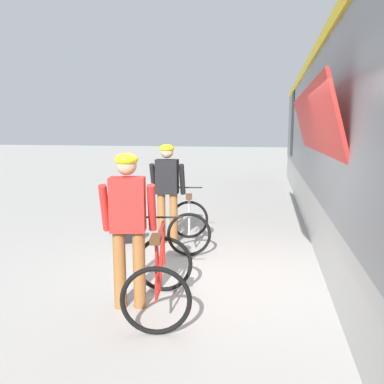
{
  "coord_description": "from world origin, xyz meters",
  "views": [
    {
      "loc": [
        0.66,
        -4.75,
        2.01
      ],
      "look_at": [
        -0.5,
        0.92,
        1.05
      ],
      "focal_mm": 35.27,
      "sensor_mm": 36.0,
      "label": 1
    }
  ],
  "objects_px": {
    "bicycle_near_silver": "(189,224)",
    "backpack_on_platform": "(130,231)",
    "cyclist_far_in_red": "(128,217)",
    "bicycle_far_red": "(160,277)",
    "cyclist_near_in_dark": "(167,185)"
  },
  "relations": [
    {
      "from": "bicycle_near_silver",
      "to": "bicycle_far_red",
      "type": "distance_m",
      "value": 2.38
    },
    {
      "from": "cyclist_near_in_dark",
      "to": "backpack_on_platform",
      "type": "distance_m",
      "value": 1.09
    },
    {
      "from": "cyclist_far_in_red",
      "to": "backpack_on_platform",
      "type": "relative_size",
      "value": 4.4
    },
    {
      "from": "backpack_on_platform",
      "to": "bicycle_far_red",
      "type": "bearing_deg",
      "value": -84.86
    },
    {
      "from": "bicycle_near_silver",
      "to": "cyclist_far_in_red",
      "type": "bearing_deg",
      "value": -94.6
    },
    {
      "from": "bicycle_far_red",
      "to": "backpack_on_platform",
      "type": "distance_m",
      "value": 2.72
    },
    {
      "from": "cyclist_near_in_dark",
      "to": "bicycle_far_red",
      "type": "bearing_deg",
      "value": -76.61
    },
    {
      "from": "bicycle_far_red",
      "to": "backpack_on_platform",
      "type": "bearing_deg",
      "value": 117.77
    },
    {
      "from": "cyclist_far_in_red",
      "to": "backpack_on_platform",
      "type": "xyz_separation_m",
      "value": [
        -0.9,
        2.38,
        -0.85
      ]
    },
    {
      "from": "bicycle_far_red",
      "to": "bicycle_near_silver",
      "type": "bearing_deg",
      "value": 94.26
    },
    {
      "from": "cyclist_near_in_dark",
      "to": "bicycle_near_silver",
      "type": "xyz_separation_m",
      "value": [
        0.42,
        -0.12,
        -0.65
      ]
    },
    {
      "from": "cyclist_near_in_dark",
      "to": "bicycle_far_red",
      "type": "xyz_separation_m",
      "value": [
        0.59,
        -2.49,
        -0.65
      ]
    },
    {
      "from": "bicycle_far_red",
      "to": "backpack_on_platform",
      "type": "xyz_separation_m",
      "value": [
        -1.26,
        2.4,
        -0.2
      ]
    },
    {
      "from": "cyclist_far_in_red",
      "to": "bicycle_near_silver",
      "type": "xyz_separation_m",
      "value": [
        0.19,
        2.35,
        -0.65
      ]
    },
    {
      "from": "bicycle_near_silver",
      "to": "backpack_on_platform",
      "type": "bearing_deg",
      "value": 178.57
    }
  ]
}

